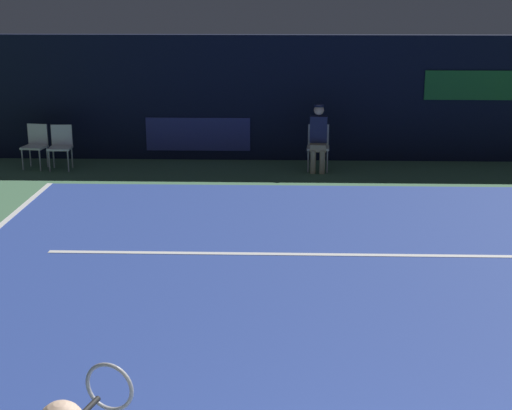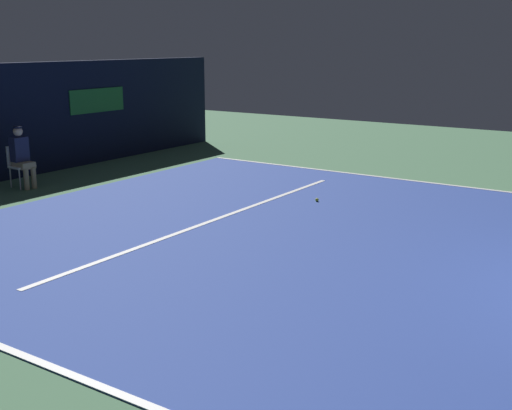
% 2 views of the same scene
% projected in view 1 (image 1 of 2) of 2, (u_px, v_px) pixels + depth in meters
% --- Properties ---
extents(ground_plane, '(30.38, 30.38, 0.00)m').
position_uv_depth(ground_plane, '(357.00, 318.00, 8.53)').
color(ground_plane, '#4C7A56').
extents(court_surface, '(10.42, 11.71, 0.01)m').
position_uv_depth(court_surface, '(357.00, 317.00, 8.53)').
color(court_surface, '#2D479E').
rests_on(court_surface, ground).
extents(line_service, '(8.13, 0.10, 0.01)m').
position_uv_depth(line_service, '(343.00, 255.00, 10.50)').
color(line_service, white).
rests_on(line_service, court_surface).
extents(back_wall, '(14.90, 0.33, 2.60)m').
position_uv_depth(back_wall, '(322.00, 98.00, 16.06)').
color(back_wall, black).
rests_on(back_wall, ground).
extents(line_judge_on_chair, '(0.46, 0.55, 1.32)m').
position_uv_depth(line_judge_on_chair, '(318.00, 137.00, 15.18)').
color(line_judge_on_chair, white).
rests_on(line_judge_on_chair, ground).
extents(courtside_chair_near, '(0.49, 0.47, 0.88)m').
position_uv_depth(courtside_chair_near, '(36.00, 143.00, 15.48)').
color(courtside_chair_near, white).
rests_on(courtside_chair_near, ground).
extents(courtside_chair_far, '(0.45, 0.43, 0.88)m').
position_uv_depth(courtside_chair_far, '(61.00, 144.00, 15.38)').
color(courtside_chair_far, white).
rests_on(courtside_chair_far, ground).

